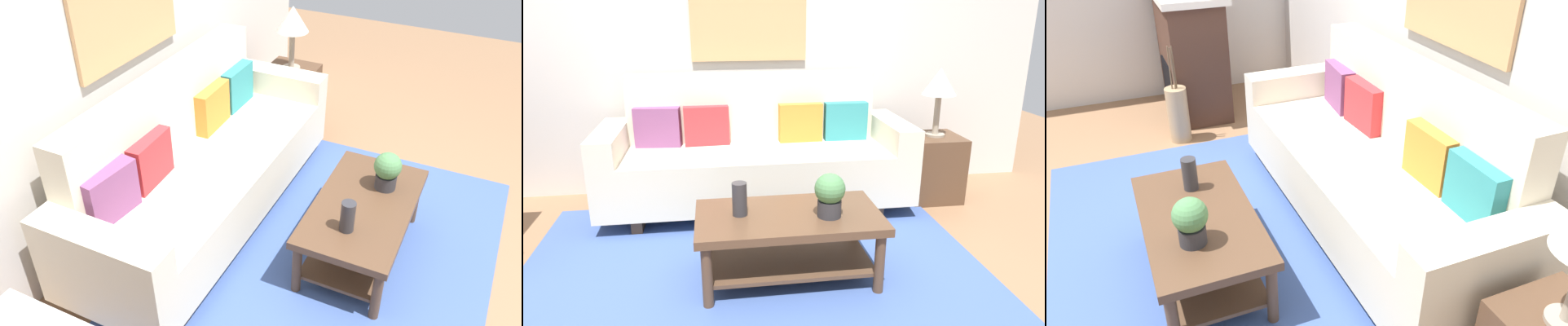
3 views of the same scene
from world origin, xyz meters
TOP-DOWN VIEW (x-y plane):
  - ground_plane at (0.00, 0.00)m, footprint 9.56×9.56m
  - wall_back at (0.00, 2.00)m, footprint 5.56×0.10m
  - area_rug at (0.00, 0.50)m, footprint 2.94×2.10m
  - couch at (0.12, 1.47)m, footprint 2.44×0.84m
  - throw_pillow_plum at (-0.66, 1.59)m, footprint 0.37×0.16m
  - throw_pillow_crimson at (-0.27, 1.59)m, footprint 0.37×0.14m
  - throw_pillow_orange at (0.51, 1.59)m, footprint 0.36×0.13m
  - throw_pillow_teal at (0.89, 1.59)m, footprint 0.36×0.12m
  - coffee_table at (0.21, 0.31)m, footprint 1.10×0.60m
  - tabletop_vase at (-0.08, 0.33)m, footprint 0.09×0.09m
  - potted_plant_tabletop at (0.43, 0.24)m, footprint 0.18×0.18m
  - side_table at (1.64, 1.43)m, footprint 0.44×0.44m
  - table_lamp at (1.64, 1.43)m, footprint 0.28×0.28m
  - framed_painting at (0.12, 1.93)m, footprint 0.98×0.03m

SIDE VIEW (x-z plane):
  - ground_plane at x=0.00m, z-range 0.00..0.00m
  - area_rug at x=0.00m, z-range 0.00..0.01m
  - side_table at x=1.64m, z-range 0.00..0.56m
  - coffee_table at x=0.21m, z-range 0.10..0.53m
  - couch at x=0.12m, z-range -0.11..0.97m
  - tabletop_vase at x=-0.08m, z-range 0.43..0.63m
  - potted_plant_tabletop at x=0.43m, z-range 0.44..0.70m
  - throw_pillow_plum at x=-0.66m, z-range 0.52..0.84m
  - throw_pillow_crimson at x=-0.27m, z-range 0.52..0.84m
  - throw_pillow_orange at x=0.51m, z-range 0.52..0.84m
  - throw_pillow_teal at x=0.89m, z-range 0.52..0.84m
  - table_lamp at x=1.64m, z-range 0.71..1.28m
  - wall_back at x=0.00m, z-range 0.00..2.70m
  - framed_painting at x=0.12m, z-range 1.16..2.00m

